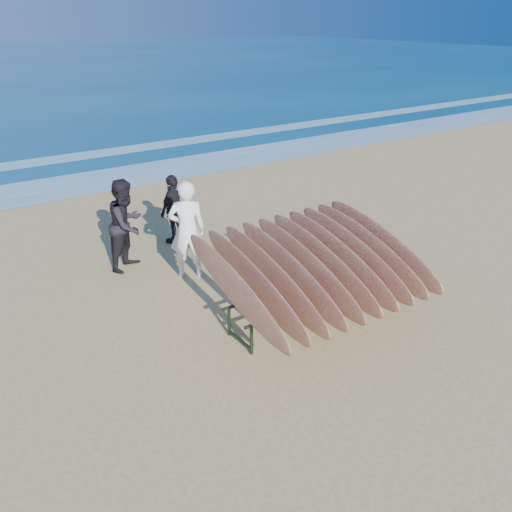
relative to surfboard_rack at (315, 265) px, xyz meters
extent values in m
plane|color=tan|center=(-0.54, 0.13, -0.99)|extent=(120.00, 120.00, 0.00)
plane|color=white|center=(-0.54, 10.13, -0.98)|extent=(160.00, 160.00, 0.00)
plane|color=white|center=(-0.54, 13.63, -0.98)|extent=(160.00, 160.00, 0.00)
cylinder|color=#1C2E1F|center=(-1.49, -0.30, -0.74)|extent=(0.06, 0.06, 0.50)
cylinder|color=#1C2E1F|center=(1.47, -0.35, -0.74)|extent=(0.06, 0.06, 0.50)
cylinder|color=#1C2E1F|center=(-1.47, 0.35, -0.74)|extent=(0.06, 0.06, 0.50)
cylinder|color=#1C2E1F|center=(1.49, 0.30, -0.74)|extent=(0.06, 0.06, 0.50)
cylinder|color=#1C2E1F|center=(-0.01, -0.32, -0.49)|extent=(3.20, 0.11, 0.06)
cylinder|color=#1C2E1F|center=(0.01, 0.32, -0.49)|extent=(3.20, 0.11, 0.06)
cylinder|color=#1C2E1F|center=(-1.48, 0.03, -0.91)|extent=(0.06, 0.65, 0.04)
cylinder|color=#1C2E1F|center=(1.48, -0.03, -0.91)|extent=(0.06, 0.65, 0.04)
ellipsoid|color=#640F07|center=(-1.55, 0.03, 0.01)|extent=(0.13, 2.96, 1.32)
ellipsoid|color=#640F07|center=(-1.21, 0.02, 0.01)|extent=(0.13, 2.96, 1.32)
ellipsoid|color=#640F07|center=(-0.86, 0.01, 0.01)|extent=(0.13, 2.96, 1.32)
ellipsoid|color=#640F07|center=(-0.52, 0.01, 0.01)|extent=(0.13, 2.96, 1.32)
ellipsoid|color=#640F07|center=(-0.17, 0.00, 0.01)|extent=(0.13, 2.96, 1.32)
ellipsoid|color=#640F07|center=(0.17, 0.00, 0.01)|extent=(0.13, 2.96, 1.32)
ellipsoid|color=#640F07|center=(0.52, -0.01, 0.01)|extent=(0.13, 2.96, 1.32)
ellipsoid|color=#640F07|center=(0.86, -0.01, 0.01)|extent=(0.13, 2.96, 1.32)
ellipsoid|color=#640F07|center=(1.21, -0.02, 0.01)|extent=(0.13, 2.96, 1.32)
ellipsoid|color=#640F07|center=(1.55, -0.03, 0.01)|extent=(0.13, 2.96, 1.32)
imported|color=white|center=(-0.96, 2.64, -0.01)|extent=(0.84, 0.73, 1.95)
imported|color=black|center=(-1.75, 3.69, -0.06)|extent=(1.14, 1.09, 1.86)
imported|color=black|center=(-0.36, 4.36, -0.20)|extent=(0.99, 0.77, 1.57)
camera|label=1|loc=(-5.41, -6.04, 3.78)|focal=38.00mm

